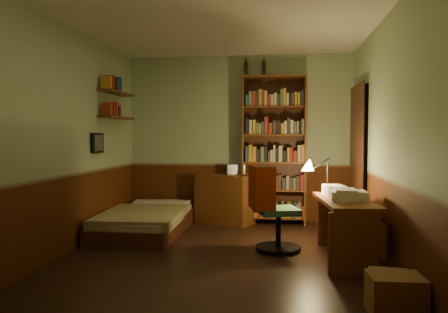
# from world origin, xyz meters

# --- Properties ---
(floor) EXTENTS (3.50, 4.00, 0.02)m
(floor) POSITION_xyz_m (0.00, 0.00, -0.01)
(floor) COLOR black
(floor) RESTS_ON ground
(ceiling) EXTENTS (3.50, 4.00, 0.02)m
(ceiling) POSITION_xyz_m (0.00, 0.00, 2.61)
(ceiling) COLOR silver
(ceiling) RESTS_ON wall_back
(wall_back) EXTENTS (3.50, 0.02, 2.60)m
(wall_back) POSITION_xyz_m (0.00, 2.01, 1.30)
(wall_back) COLOR #9AB188
(wall_back) RESTS_ON ground
(wall_left) EXTENTS (0.02, 4.00, 2.60)m
(wall_left) POSITION_xyz_m (-1.76, 0.00, 1.30)
(wall_left) COLOR #9AB188
(wall_left) RESTS_ON ground
(wall_right) EXTENTS (0.02, 4.00, 2.60)m
(wall_right) POSITION_xyz_m (1.76, 0.00, 1.30)
(wall_right) COLOR #9AB188
(wall_right) RESTS_ON ground
(wall_front) EXTENTS (3.50, 0.02, 2.60)m
(wall_front) POSITION_xyz_m (0.00, -2.01, 1.30)
(wall_front) COLOR #9AB188
(wall_front) RESTS_ON ground
(doorway) EXTENTS (0.06, 0.90, 2.00)m
(doorway) POSITION_xyz_m (1.72, 1.30, 1.00)
(doorway) COLOR black
(doorway) RESTS_ON ground
(door_trim) EXTENTS (0.02, 0.98, 2.08)m
(door_trim) POSITION_xyz_m (1.69, 1.30, 1.00)
(door_trim) COLOR #3D1E10
(door_trim) RESTS_ON ground
(bed) EXTENTS (1.00, 1.86, 0.55)m
(bed) POSITION_xyz_m (-1.19, 0.97, 0.27)
(bed) COLOR olive
(bed) RESTS_ON ground
(dresser) EXTENTS (0.95, 0.73, 0.76)m
(dresser) POSITION_xyz_m (-0.19, 1.76, 0.38)
(dresser) COLOR #5A2F12
(dresser) RESTS_ON ground
(mini_stereo) EXTENTS (0.32, 0.27, 0.15)m
(mini_stereo) POSITION_xyz_m (-0.04, 1.89, 0.83)
(mini_stereo) COLOR #B2B2B7
(mini_stereo) RESTS_ON dresser
(bookshelf) EXTENTS (0.97, 0.33, 2.25)m
(bookshelf) POSITION_xyz_m (0.55, 1.85, 1.12)
(bookshelf) COLOR #5A2F12
(bookshelf) RESTS_ON ground
(bottle_left) EXTENTS (0.08, 0.08, 0.24)m
(bottle_left) POSITION_xyz_m (0.11, 1.96, 2.37)
(bottle_left) COLOR black
(bottle_left) RESTS_ON bookshelf
(bottle_right) EXTENTS (0.06, 0.06, 0.23)m
(bottle_right) POSITION_xyz_m (0.39, 1.96, 2.36)
(bottle_right) COLOR black
(bottle_right) RESTS_ON bookshelf
(desk) EXTENTS (0.62, 1.26, 0.66)m
(desk) POSITION_xyz_m (1.36, -0.01, 0.33)
(desk) COLOR #5A2F12
(desk) RESTS_ON ground
(paper_stack) EXTENTS (0.27, 0.33, 0.12)m
(paper_stack) POSITION_xyz_m (1.28, 0.29, 0.71)
(paper_stack) COLOR silver
(paper_stack) RESTS_ON desk
(desk_lamp) EXTENTS (0.21, 0.21, 0.64)m
(desk_lamp) POSITION_xyz_m (1.23, 0.60, 0.98)
(desk_lamp) COLOR black
(desk_lamp) RESTS_ON desk
(office_chair) EXTENTS (0.53, 0.50, 0.88)m
(office_chair) POSITION_xyz_m (0.64, 0.24, 0.44)
(office_chair) COLOR #2E5C39
(office_chair) RESTS_ON ground
(red_jacket) EXTENTS (0.25, 0.43, 0.49)m
(red_jacket) POSITION_xyz_m (0.68, 0.26, 1.13)
(red_jacket) COLOR #AB320F
(red_jacket) RESTS_ON office_chair
(wall_shelf_lower) EXTENTS (0.20, 0.90, 0.03)m
(wall_shelf_lower) POSITION_xyz_m (-1.64, 1.10, 1.60)
(wall_shelf_lower) COLOR #5A2F12
(wall_shelf_lower) RESTS_ON wall_left
(wall_shelf_upper) EXTENTS (0.20, 0.90, 0.03)m
(wall_shelf_upper) POSITION_xyz_m (-1.64, 1.10, 1.95)
(wall_shelf_upper) COLOR #5A2F12
(wall_shelf_upper) RESTS_ON wall_left
(framed_picture) EXTENTS (0.04, 0.32, 0.26)m
(framed_picture) POSITION_xyz_m (-1.72, 0.60, 1.25)
(framed_picture) COLOR black
(framed_picture) RESTS_ON wall_left
(cardboard_box_a) EXTENTS (0.41, 0.33, 0.30)m
(cardboard_box_a) POSITION_xyz_m (1.53, -1.47, 0.15)
(cardboard_box_a) COLOR olive
(cardboard_box_a) RESTS_ON ground
(cardboard_box_b) EXTENTS (0.35, 0.30, 0.23)m
(cardboard_box_b) POSITION_xyz_m (1.56, -1.16, 0.11)
(cardboard_box_b) COLOR olive
(cardboard_box_b) RESTS_ON ground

